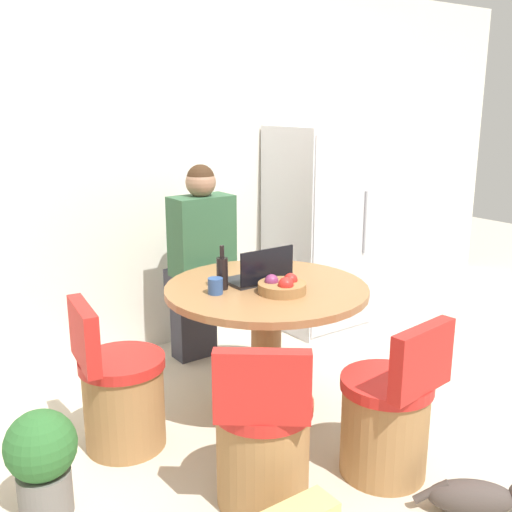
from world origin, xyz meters
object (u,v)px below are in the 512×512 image
Objects in this scene: fruit_bowl at (282,286)px; bottle at (222,272)px; chair_near_camera at (388,420)px; potted_plant at (42,458)px; chair_near_left_corner at (263,445)px; person_seated at (199,257)px; laptop at (259,275)px; cat at (476,497)px; dining_table at (266,324)px; refrigerator at (317,229)px; chair_left_side at (121,395)px.

bottle reaches higher than fruit_bowl.
potted_plant is (-1.42, 0.65, -0.02)m from chair_near_camera.
chair_near_left_corner is 1.62m from person_seated.
laptop is (0.52, 0.75, 0.50)m from chair_near_left_corner.
chair_near_left_corner is 0.59× the size of person_seated.
laptop is 1.36× the size of fruit_bowl.
fruit_bowl is (-0.10, 0.69, 0.50)m from chair_near_camera.
laptop is 0.87× the size of cat.
fruit_bowl is (-0.03, -0.94, 0.05)m from person_seated.
potted_plant is (-1.10, -0.28, -0.57)m from bottle.
fruit_bowl is at bearing -91.41° from dining_table.
chair_near_camera is 1.96× the size of cat.
potted_plant is at bearing -156.74° from refrigerator.
dining_table is 4.64× the size of bottle.
person_seated is (0.03, 0.79, 0.22)m from dining_table.
chair_left_side is (-0.84, 0.12, -0.23)m from dining_table.
chair_near_left_corner reaches higher than potted_plant.
cat is (1.03, -1.39, -0.20)m from chair_left_side.
refrigerator reaches higher than person_seated.
laptop is at bearing -84.55° from chair_left_side.
potted_plant is at bearing -31.08° from chair_near_camera.
refrigerator is 2.31m from chair_near_left_corner.
refrigerator reaches higher than dining_table.
chair_left_side is 3.27× the size of bottle.
laptop reaches higher than potted_plant.
potted_plant is (-1.33, -0.27, -0.52)m from laptop.
dining_table reaches higher than cat.
fruit_bowl is (-0.00, -0.15, 0.26)m from dining_table.
dining_table is at bearing -90.00° from chair_left_side.
chair_near_left_corner is 1.00× the size of chair_left_side.
laptop is 0.73× the size of potted_plant.
laptop reaches higher than cat.
cat is (0.20, -1.13, -0.70)m from fruit_bowl.
cat is at bearing -135.62° from chair_left_side.
bottle is at bearing 132.73° from fruit_bowl.
chair_near_left_corner is at bearing -149.79° from chair_left_side.
chair_left_side is (-1.97, -0.75, -0.50)m from refrigerator.
chair_left_side is 2.26× the size of laptop.
fruit_bowl is at bearing 141.49° from cat.
chair_left_side is at bearing 178.14° from bottle.
chair_near_left_corner is at bearing -30.96° from potted_plant.
chair_near_left_corner is (-0.51, -0.67, -0.23)m from dining_table.
chair_left_side is 0.83m from bottle.
cat is at bearing 94.53° from person_seated.
cat is (0.71, -0.60, -0.20)m from chair_near_left_corner.
dining_table is at bearing 82.95° from laptop.
refrigerator is at bearing 107.95° from cat.
bottle reaches higher than cat.
fruit_bowl is at bearing 86.60° from laptop.
chair_left_side is at bearing 37.91° from person_seated.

